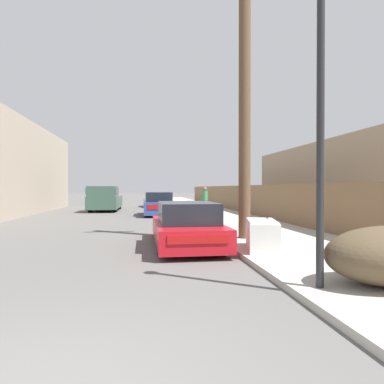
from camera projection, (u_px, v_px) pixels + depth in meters
The scene contains 11 objects.
sidewalk_curb at pixel (201, 209), 26.39m from camera, with size 4.20×63.00×0.12m, color #ADA89E.
discarded_fridge at pixel (262, 235), 8.60m from camera, with size 1.06×1.71×0.77m.
parked_sports_car_red at pixel (186, 226), 9.84m from camera, with size 1.79×4.71×1.27m.
car_parked_mid at pixel (159, 205), 20.93m from camera, with size 1.82×4.18×1.42m.
car_parked_far at pixel (154, 200), 30.58m from camera, with size 2.00×4.19×1.26m.
pickup_truck at pixel (105, 199), 24.94m from camera, with size 2.10×5.65×1.80m.
utility_pole at pixel (245, 88), 10.58m from camera, with size 1.80×0.37×9.14m.
street_lamp at pixel (321, 106), 5.29m from camera, with size 0.26×0.26×4.88m.
wooden_fence at pixel (238, 198), 22.99m from camera, with size 0.08×39.10×1.72m, color brown.
building_right_house at pixel (355, 183), 18.33m from camera, with size 6.00×12.33×3.91m, color gray.
pedestrian at pixel (205, 200), 21.52m from camera, with size 0.34×0.34×1.62m.
Camera 1 is at (0.92, -2.51, 1.67)m, focal length 32.00 mm.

